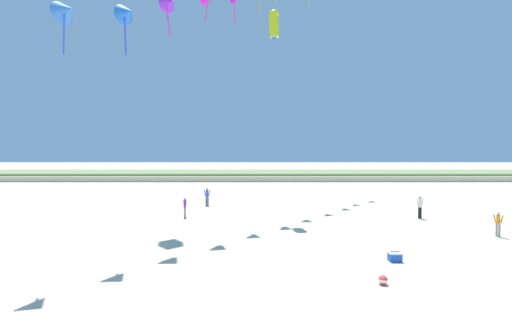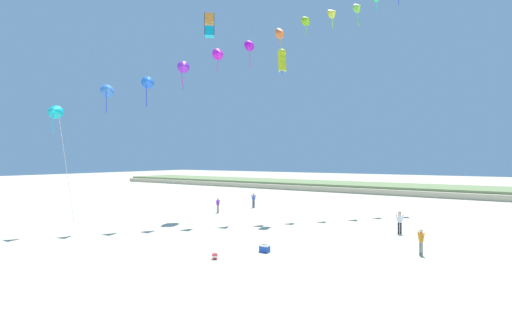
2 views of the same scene
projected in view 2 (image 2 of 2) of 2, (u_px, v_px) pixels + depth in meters
ground_plane at (180, 259)px, 19.11m from camera, size 240.00×240.00×0.00m
dune_ridge at (382, 188)px, 59.59m from camera, size 120.00×13.59×1.24m
person_near_left at (218, 204)px, 35.43m from camera, size 0.21×0.54×1.53m
person_near_right at (400, 221)px, 25.47m from camera, size 0.60×0.23×1.69m
person_mid_center at (421, 240)px, 19.86m from camera, size 0.46×0.38×1.50m
person_far_left at (254, 199)px, 39.39m from camera, size 0.60×0.23×1.70m
kite_banner_string at (266, 37)px, 34.29m from camera, size 20.98×32.18×26.74m
large_kite_low_lead at (282, 61)px, 32.82m from camera, size 0.88×0.79×2.53m
large_kite_mid_trail at (209, 26)px, 35.89m from camera, size 1.42×1.42×2.30m
beach_cooler at (265, 249)px, 20.47m from camera, size 0.58×0.41×0.46m
beach_ball at (215, 256)px, 19.01m from camera, size 0.36×0.36×0.36m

